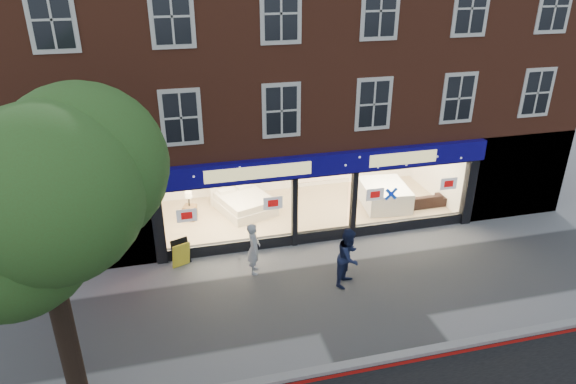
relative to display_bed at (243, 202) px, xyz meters
name	(u,v)px	position (x,y,z in m)	size (l,w,h in m)	color
ground	(354,291)	(2.34, -5.89, -0.45)	(120.00, 120.00, 0.00)	gray
kerb_line	(400,364)	(2.34, -8.99, -0.44)	(60.00, 0.10, 0.01)	#8C0A07
kerb_stone	(396,356)	(2.34, -8.79, -0.39)	(60.00, 0.25, 0.12)	gray
showroom_floor	(306,211)	(2.34, -0.64, -0.40)	(11.00, 4.50, 0.10)	tan
building	(296,28)	(2.32, 1.05, 6.22)	(19.00, 8.26, 10.30)	brown
street_tree	(31,200)	(-5.23, -8.09, 4.49)	(4.00, 3.20, 6.60)	black
display_bed	(243,202)	(0.00, 0.00, 0.00)	(2.42, 2.66, 1.24)	white
bedside_table	(190,212)	(-2.06, -0.27, -0.07)	(0.45, 0.45, 0.55)	brown
mattress_stack	(384,195)	(5.44, -0.91, 0.07)	(1.89, 2.28, 0.84)	white
sofa	(424,200)	(6.94, -1.37, -0.10)	(1.69, 0.66, 0.49)	black
a_board	(181,253)	(-2.56, -3.24, 0.00)	(0.59, 0.38, 0.90)	yellow
pedestrian_grey	(254,248)	(-0.36, -4.15, 0.40)	(0.62, 0.41, 1.70)	#B9BCC2
pedestrian_blue	(349,257)	(2.27, -5.45, 0.48)	(0.90, 0.70, 1.85)	#161E3F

